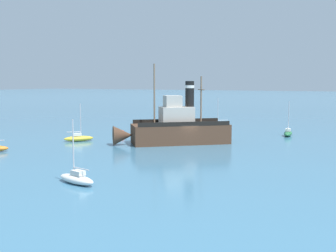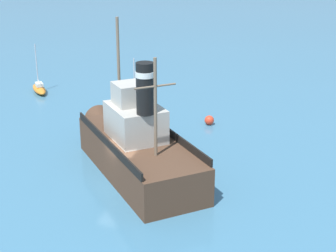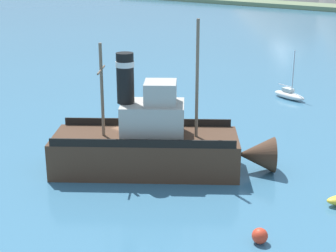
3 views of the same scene
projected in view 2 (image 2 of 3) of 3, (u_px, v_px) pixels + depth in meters
ground_plane at (120, 183)px, 32.91m from camera, size 600.00×600.00×0.00m
old_tugboat at (135, 145)px, 34.03m from camera, size 13.18×11.86×9.90m
sailboat_orange at (39, 88)px, 51.97m from camera, size 3.66×3.23×4.90m
sailboat_yellow at (133, 106)px, 46.43m from camera, size 3.30×3.60×4.90m
mooring_buoy at (209, 120)px, 43.00m from camera, size 0.80×0.80×0.80m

